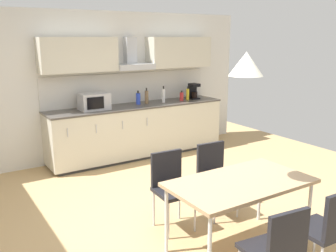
{
  "coord_description": "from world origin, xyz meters",
  "views": [
    {
      "loc": [
        -2.17,
        -3.39,
        2.13
      ],
      "look_at": [
        0.36,
        0.57,
        1.0
      ],
      "focal_mm": 40.0,
      "sensor_mm": 36.0,
      "label": 1
    }
  ],
  "objects_px": {
    "pendant_lamp": "(246,64)",
    "coffee_maker": "(193,91)",
    "bottle_red": "(182,96)",
    "bottle_blue": "(138,98)",
    "bottle_brown": "(147,97)",
    "bottle_yellow": "(188,94)",
    "microwave": "(94,101)",
    "chair_near_left": "(278,247)",
    "chair_near_right": "(329,225)",
    "bottle_white": "(164,95)",
    "dining_table": "(240,185)",
    "chair_far_right": "(215,171)",
    "chair_far_left": "(171,182)"
  },
  "relations": [
    {
      "from": "pendant_lamp",
      "to": "coffee_maker",
      "type": "bearing_deg",
      "value": 60.75
    },
    {
      "from": "bottle_red",
      "to": "bottle_blue",
      "type": "bearing_deg",
      "value": 174.16
    },
    {
      "from": "bottle_brown",
      "to": "bottle_blue",
      "type": "xyz_separation_m",
      "value": [
        -0.16,
        0.02,
        -0.02
      ]
    },
    {
      "from": "coffee_maker",
      "to": "bottle_yellow",
      "type": "height_order",
      "value": "coffee_maker"
    },
    {
      "from": "coffee_maker",
      "to": "bottle_brown",
      "type": "distance_m",
      "value": 1.04
    },
    {
      "from": "coffee_maker",
      "to": "bottle_yellow",
      "type": "relative_size",
      "value": 1.15
    },
    {
      "from": "microwave",
      "to": "chair_near_left",
      "type": "relative_size",
      "value": 0.55
    },
    {
      "from": "chair_near_right",
      "to": "chair_near_left",
      "type": "bearing_deg",
      "value": 179.97
    },
    {
      "from": "coffee_maker",
      "to": "pendant_lamp",
      "type": "height_order",
      "value": "pendant_lamp"
    },
    {
      "from": "bottle_white",
      "to": "dining_table",
      "type": "distance_m",
      "value": 3.51
    },
    {
      "from": "bottle_yellow",
      "to": "dining_table",
      "type": "distance_m",
      "value": 3.7
    },
    {
      "from": "coffee_maker",
      "to": "chair_far_right",
      "type": "bearing_deg",
      "value": -121.14
    },
    {
      "from": "bottle_brown",
      "to": "chair_near_left",
      "type": "relative_size",
      "value": 0.33
    },
    {
      "from": "dining_table",
      "to": "chair_far_left",
      "type": "height_order",
      "value": "chair_far_left"
    },
    {
      "from": "microwave",
      "to": "chair_far_right",
      "type": "distance_m",
      "value": 2.64
    },
    {
      "from": "bottle_red",
      "to": "coffee_maker",
      "type": "bearing_deg",
      "value": 10.68
    },
    {
      "from": "bottle_brown",
      "to": "bottle_yellow",
      "type": "bearing_deg",
      "value": -5.2
    },
    {
      "from": "bottle_red",
      "to": "chair_near_right",
      "type": "bearing_deg",
      "value": -106.92
    },
    {
      "from": "bottle_white",
      "to": "dining_table",
      "type": "bearing_deg",
      "value": -109.3
    },
    {
      "from": "chair_far_left",
      "to": "dining_table",
      "type": "bearing_deg",
      "value": -68.06
    },
    {
      "from": "bottle_red",
      "to": "dining_table",
      "type": "xyz_separation_m",
      "value": [
        -1.55,
        -3.28,
        -0.32
      ]
    },
    {
      "from": "bottle_white",
      "to": "bottle_yellow",
      "type": "xyz_separation_m",
      "value": [
        0.53,
        -0.02,
        -0.02
      ]
    },
    {
      "from": "chair_far_right",
      "to": "chair_far_left",
      "type": "relative_size",
      "value": 1.0
    },
    {
      "from": "dining_table",
      "to": "chair_near_right",
      "type": "height_order",
      "value": "chair_near_right"
    },
    {
      "from": "bottle_red",
      "to": "bottle_blue",
      "type": "relative_size",
      "value": 0.76
    },
    {
      "from": "bottle_yellow",
      "to": "pendant_lamp",
      "type": "bearing_deg",
      "value": -117.26
    },
    {
      "from": "pendant_lamp",
      "to": "dining_table",
      "type": "bearing_deg",
      "value": 180.0
    },
    {
      "from": "chair_near_left",
      "to": "chair_far_right",
      "type": "xyz_separation_m",
      "value": [
        0.65,
        1.56,
        0.0
      ]
    },
    {
      "from": "bottle_brown",
      "to": "chair_near_right",
      "type": "height_order",
      "value": "bottle_brown"
    },
    {
      "from": "bottle_brown",
      "to": "chair_far_right",
      "type": "relative_size",
      "value": 0.33
    },
    {
      "from": "bottle_brown",
      "to": "chair_near_left",
      "type": "xyz_separation_m",
      "value": [
        -1.15,
        -4.13,
        -0.53
      ]
    },
    {
      "from": "chair_near_right",
      "to": "bottle_red",
      "type": "bearing_deg",
      "value": 73.08
    },
    {
      "from": "bottle_brown",
      "to": "chair_far_left",
      "type": "distance_m",
      "value": 2.86
    },
    {
      "from": "chair_near_left",
      "to": "coffee_maker",
      "type": "bearing_deg",
      "value": 61.92
    },
    {
      "from": "chair_far_right",
      "to": "pendant_lamp",
      "type": "height_order",
      "value": "pendant_lamp"
    },
    {
      "from": "coffee_maker",
      "to": "chair_far_right",
      "type": "distance_m",
      "value": 3.04
    },
    {
      "from": "pendant_lamp",
      "to": "microwave",
      "type": "bearing_deg",
      "value": 93.43
    },
    {
      "from": "bottle_yellow",
      "to": "pendant_lamp",
      "type": "relative_size",
      "value": 0.81
    },
    {
      "from": "bottle_blue",
      "to": "bottle_yellow",
      "type": "bearing_deg",
      "value": -5.42
    },
    {
      "from": "coffee_maker",
      "to": "microwave",
      "type": "bearing_deg",
      "value": -179.27
    },
    {
      "from": "bottle_white",
      "to": "bottle_blue",
      "type": "height_order",
      "value": "bottle_white"
    },
    {
      "from": "coffee_maker",
      "to": "chair_near_right",
      "type": "height_order",
      "value": "coffee_maker"
    },
    {
      "from": "bottle_red",
      "to": "chair_near_right",
      "type": "relative_size",
      "value": 0.21
    },
    {
      "from": "chair_near_left",
      "to": "chair_far_left",
      "type": "bearing_deg",
      "value": 89.5
    },
    {
      "from": "bottle_red",
      "to": "chair_near_left",
      "type": "bearing_deg",
      "value": -114.84
    },
    {
      "from": "bottle_white",
      "to": "dining_table",
      "type": "relative_size",
      "value": 0.21
    },
    {
      "from": "bottle_white",
      "to": "pendant_lamp",
      "type": "xyz_separation_m",
      "value": [
        -1.15,
        -3.29,
        0.82
      ]
    },
    {
      "from": "bottle_brown",
      "to": "chair_near_right",
      "type": "relative_size",
      "value": 0.33
    },
    {
      "from": "microwave",
      "to": "bottle_red",
      "type": "height_order",
      "value": "microwave"
    },
    {
      "from": "bottle_yellow",
      "to": "chair_far_left",
      "type": "relative_size",
      "value": 0.3
    }
  ]
}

